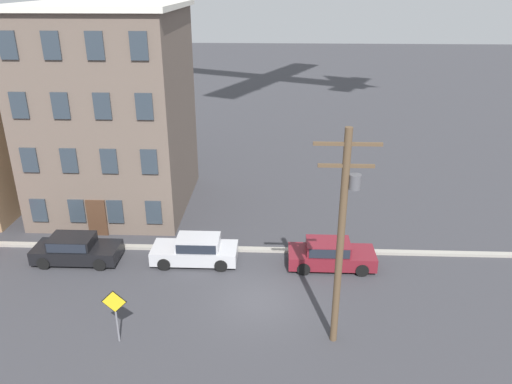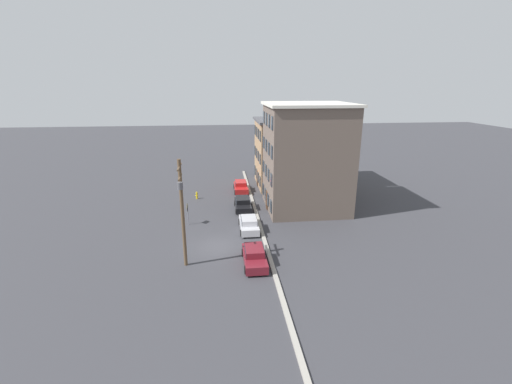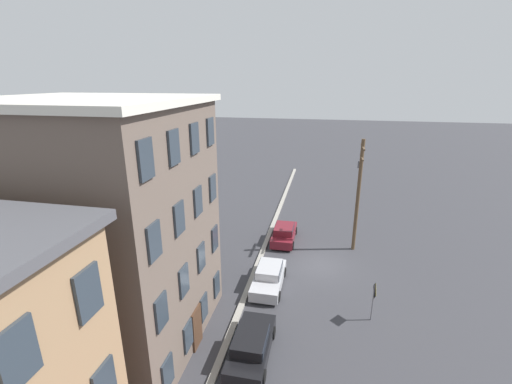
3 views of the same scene
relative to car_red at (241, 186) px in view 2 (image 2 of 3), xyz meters
The scene contains 11 objects.
ground_plane 17.31m from the car_red, 11.02° to the right, with size 200.00×200.00×0.00m, color #38383D.
kerb_strip 17.03m from the car_red, ahead, with size 56.00×0.36×0.16m, color #9E998E.
apartment_corner 9.70m from the car_red, 107.37° to the left, with size 9.20×11.90×9.69m.
apartment_midblock 11.80m from the car_red, 44.12° to the left, with size 9.31×9.68×12.42m.
car_red is the anchor object (origin of this frame).
car_black 7.30m from the car_red, ahead, with size 4.40×1.92×1.43m.
car_silver 13.59m from the car_red, ahead, with size 4.40×1.92×1.43m.
car_maroon 20.50m from the car_red, ahead, with size 4.40×1.92×1.43m.
caution_sign 13.08m from the car_red, 29.38° to the right, with size 1.02×0.08×2.46m.
utility_pole 21.46m from the car_red, 16.36° to the right, with size 2.40×0.44×9.00m.
fire_hydrant 6.57m from the car_red, 65.48° to the right, with size 0.24×0.34×0.96m.
Camera 2 is at (29.03, 0.45, 14.41)m, focal length 24.00 mm.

